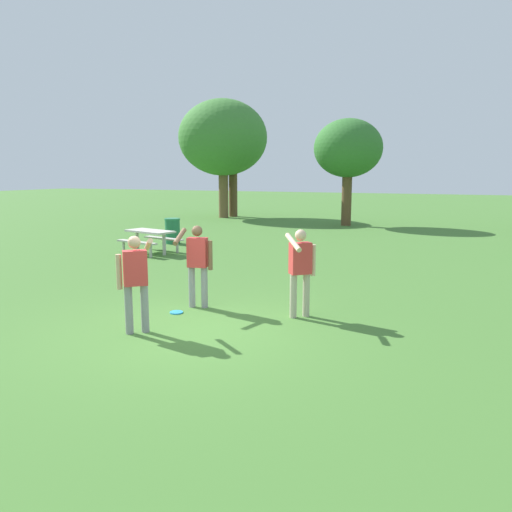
# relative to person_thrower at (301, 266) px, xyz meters

# --- Properties ---
(ground_plane) EXTENTS (120.00, 120.00, 0.00)m
(ground_plane) POSITION_rel_person_thrower_xyz_m (-1.50, -1.55, -0.96)
(ground_plane) COLOR #447530
(person_thrower) EXTENTS (0.48, 0.84, 1.64)m
(person_thrower) POSITION_rel_person_thrower_xyz_m (0.00, 0.00, 0.00)
(person_thrower) COLOR #B7AD93
(person_thrower) RESTS_ON ground
(person_catcher) EXTENTS (0.48, 0.84, 1.64)m
(person_catcher) POSITION_rel_person_thrower_xyz_m (-2.23, -1.94, 0.00)
(person_catcher) COLOR gray
(person_catcher) RESTS_ON ground
(person_bystander) EXTENTS (0.60, 0.76, 1.64)m
(person_bystander) POSITION_rel_person_thrower_xyz_m (-2.08, -0.15, 0.00)
(person_bystander) COLOR gray
(person_bystander) RESTS_ON ground
(frisbee) EXTENTS (0.25, 0.25, 0.03)m
(frisbee) POSITION_rel_person_thrower_xyz_m (-2.26, -0.67, -0.95)
(frisbee) COLOR #2D9EDB
(frisbee) RESTS_ON ground
(picnic_table_near) EXTENTS (1.99, 1.79, 0.77)m
(picnic_table_near) POSITION_rel_person_thrower_xyz_m (-6.92, 5.18, -0.40)
(picnic_table_near) COLOR beige
(picnic_table_near) RESTS_ON ground
(trash_can_beside_table) EXTENTS (0.59, 0.59, 0.96)m
(trash_can_beside_table) POSITION_rel_person_thrower_xyz_m (-7.51, 7.47, -0.48)
(trash_can_beside_table) COLOR #237047
(trash_can_beside_table) RESTS_ON ground
(tree_tall_left) EXTENTS (5.19, 5.19, 6.90)m
(tree_tall_left) POSITION_rel_person_thrower_xyz_m (-10.76, 18.22, 3.70)
(tree_tall_left) COLOR brown
(tree_tall_left) RESTS_ON ground
(tree_broad_center) EXTENTS (3.90, 3.90, 6.37)m
(tree_broad_center) POSITION_rel_person_thrower_xyz_m (-10.55, 19.10, 3.69)
(tree_broad_center) COLOR brown
(tree_broad_center) RESTS_ON ground
(tree_far_right) EXTENTS (3.41, 3.41, 5.32)m
(tree_far_right) POSITION_rel_person_thrower_xyz_m (-2.97, 16.58, 2.86)
(tree_far_right) COLOR brown
(tree_far_right) RESTS_ON ground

